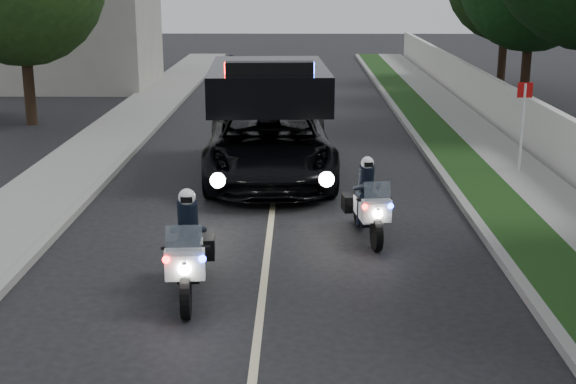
% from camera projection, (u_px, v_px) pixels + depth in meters
% --- Properties ---
extents(ground, '(120.00, 120.00, 0.00)m').
position_uv_depth(ground, '(254.00, 363.00, 10.13)').
color(ground, black).
rests_on(ground, ground).
extents(curb_right, '(0.20, 60.00, 0.15)m').
position_uv_depth(curb_right, '(440.00, 172.00, 19.70)').
color(curb_right, gray).
rests_on(curb_right, ground).
extents(grass_verge, '(1.20, 60.00, 0.16)m').
position_uv_depth(grass_verge, '(469.00, 172.00, 19.69)').
color(grass_verge, '#193814').
rests_on(grass_verge, ground).
extents(sidewalk_right, '(1.40, 60.00, 0.16)m').
position_uv_depth(sidewalk_right, '(521.00, 172.00, 19.67)').
color(sidewalk_right, gray).
rests_on(sidewalk_right, ground).
extents(property_wall, '(0.22, 60.00, 1.50)m').
position_uv_depth(property_wall, '(563.00, 146.00, 19.48)').
color(property_wall, beige).
rests_on(property_wall, ground).
extents(curb_left, '(0.20, 60.00, 0.15)m').
position_uv_depth(curb_left, '(114.00, 171.00, 19.81)').
color(curb_left, gray).
rests_on(curb_left, ground).
extents(sidewalk_left, '(2.00, 60.00, 0.16)m').
position_uv_depth(sidewalk_left, '(70.00, 170.00, 19.82)').
color(sidewalk_left, gray).
rests_on(sidewalk_left, ground).
extents(building_far, '(8.00, 6.00, 7.00)m').
position_uv_depth(building_far, '(58.00, 7.00, 34.41)').
color(building_far, '#A8A396').
rests_on(building_far, ground).
extents(lane_marking, '(0.12, 50.00, 0.01)m').
position_uv_depth(lane_marking, '(277.00, 174.00, 19.77)').
color(lane_marking, '#BFB78C').
rests_on(lane_marking, ground).
extents(police_moto_left, '(0.85, 2.03, 1.68)m').
position_uv_depth(police_moto_left, '(190.00, 295.00, 12.29)').
color(police_moto_left, white).
rests_on(police_moto_left, ground).
extents(police_moto_right, '(0.87, 1.89, 1.54)m').
position_uv_depth(police_moto_right, '(367.00, 237.00, 15.03)').
color(police_moto_right, silver).
rests_on(police_moto_right, ground).
extents(police_suv, '(3.36, 6.67, 3.17)m').
position_uv_depth(police_suv, '(269.00, 177.00, 19.47)').
color(police_suv, black).
rests_on(police_suv, ground).
extents(bicycle, '(0.64, 1.68, 0.87)m').
position_uv_depth(bicycle, '(232.00, 100.00, 31.66)').
color(bicycle, black).
rests_on(bicycle, ground).
extents(cyclist, '(0.58, 0.40, 1.59)m').
position_uv_depth(cyclist, '(232.00, 100.00, 31.66)').
color(cyclist, black).
rests_on(cyclist, ground).
extents(sign_post, '(0.38, 0.38, 2.41)m').
position_uv_depth(sign_post, '(518.00, 177.00, 19.54)').
color(sign_post, red).
rests_on(sign_post, ground).
extents(tree_right_d, '(7.15, 7.15, 9.17)m').
position_uv_depth(tree_right_d, '(523.00, 103.00, 30.82)').
color(tree_right_d, '#143B13').
rests_on(tree_right_d, ground).
extents(tree_right_e, '(6.36, 6.36, 9.01)m').
position_uv_depth(tree_right_e, '(500.00, 85.00, 36.03)').
color(tree_right_e, '#183410').
rests_on(tree_right_e, ground).
extents(tree_left_near, '(6.95, 6.95, 9.00)m').
position_uv_depth(tree_left_near, '(32.00, 124.00, 26.40)').
color(tree_left_near, '#214316').
rests_on(tree_left_near, ground).
extents(tree_left_far, '(7.92, 7.92, 10.62)m').
position_uv_depth(tree_left_far, '(92.00, 77.00, 38.58)').
color(tree_left_far, '#1A3410').
rests_on(tree_left_far, ground).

